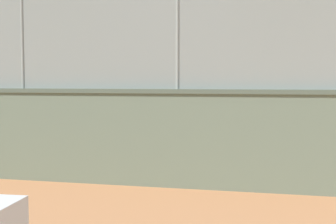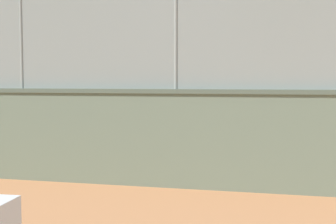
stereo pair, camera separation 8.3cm
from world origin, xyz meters
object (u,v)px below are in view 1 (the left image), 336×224
object	(u,v)px
player_foreground_swinging	(100,116)
sports_ball	(118,100)
player_near_wall_returning	(130,113)
player_at_service_line	(244,102)

from	to	relation	value
player_foreground_swinging	sports_ball	bearing A→B (deg)	119.69
player_foreground_swinging	player_near_wall_returning	bearing A→B (deg)	-98.13
sports_ball	player_foreground_swinging	bearing A→B (deg)	-60.31
player_foreground_swinging	sports_ball	size ratio (longest dim) A/B	10.31
player_at_service_line	player_near_wall_returning	xyz separation A→B (m)	(3.20, 7.44, -0.05)
player_foreground_swinging	player_at_service_line	distance (m)	10.00
player_at_service_line	player_near_wall_returning	distance (m)	8.09
player_at_service_line	player_near_wall_returning	size ratio (longest dim) A/B	1.05
player_foreground_swinging	player_near_wall_returning	xyz separation A→B (m)	(-0.28, -1.94, -0.06)
player_foreground_swinging	player_at_service_line	world-z (taller)	player_foreground_swinging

